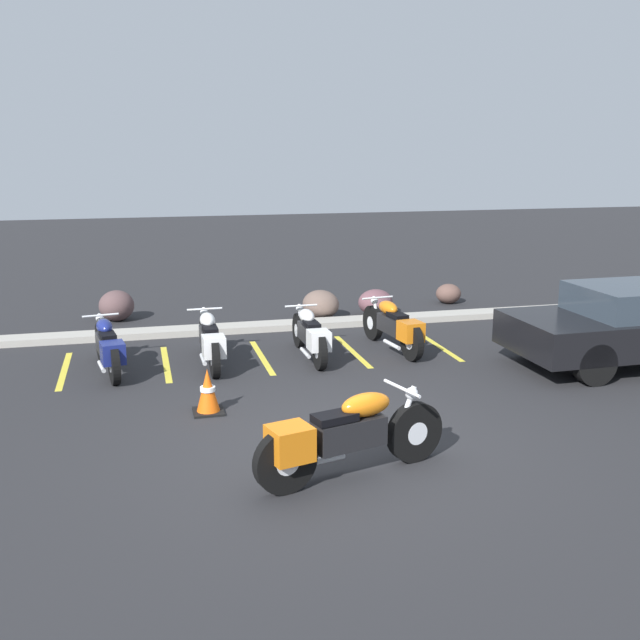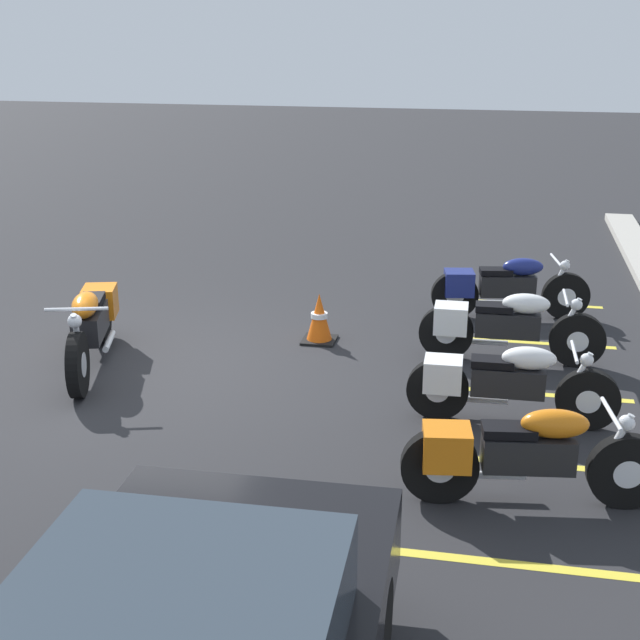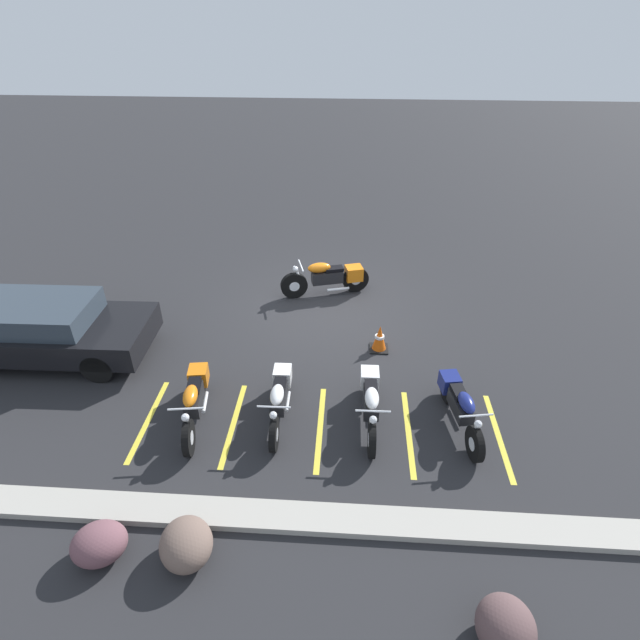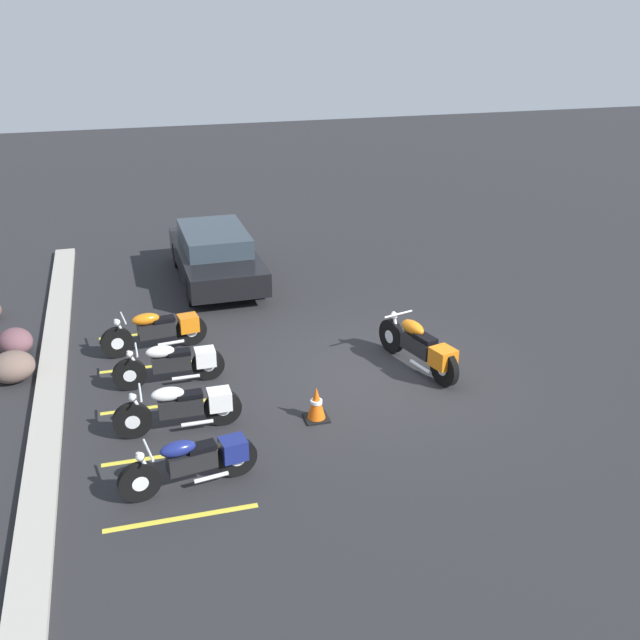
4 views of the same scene
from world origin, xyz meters
name	(u,v)px [view 2 (image 2 of 4)]	position (x,y,z in m)	size (l,w,h in m)	color
ground	(153,370)	(0.00, 0.00, 0.00)	(60.00, 60.00, 0.00)	#262628
motorcycle_orange_featured	(92,323)	(-0.08, -0.73, 0.48)	(2.24, 0.92, 0.90)	black
parked_bike_0	(503,286)	(-2.59, 3.77, 0.43)	(0.68, 2.02, 0.80)	black
parked_bike_1	(502,325)	(-1.03, 3.77, 0.43)	(0.58, 2.07, 0.81)	black
parked_bike_2	(501,382)	(0.61, 3.77, 0.42)	(0.56, 2.01, 0.79)	black
parked_bike_3	(520,454)	(2.12, 3.92, 0.44)	(0.66, 2.09, 0.83)	black
traffic_cone	(319,319)	(-1.27, 1.63, 0.28)	(0.40, 0.40, 0.60)	black
stall_line_0	(523,303)	(-3.28, 4.07, 0.00)	(0.10, 2.10, 0.00)	gold
stall_line_1	(526,342)	(-1.71, 4.07, 0.00)	(0.10, 2.10, 0.00)	gold
stall_line_2	(529,393)	(-0.14, 4.07, 0.00)	(0.10, 2.10, 0.00)	gold
stall_line_3	(533,464)	(1.43, 4.07, 0.00)	(0.10, 2.10, 0.00)	gold
stall_line_4	(540,567)	(3.00, 4.07, 0.00)	(0.10, 2.10, 0.00)	gold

